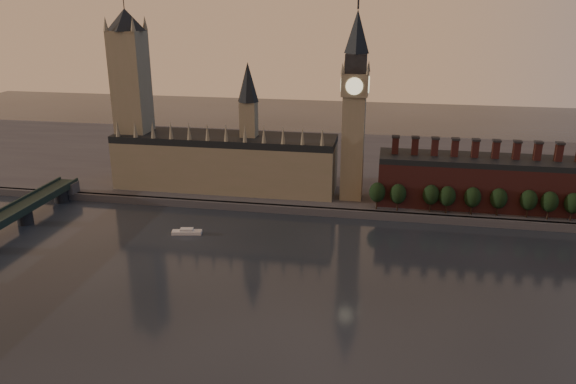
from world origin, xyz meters
name	(u,v)px	position (x,y,z in m)	size (l,w,h in m)	color
ground	(305,298)	(0.00, 0.00, 0.00)	(900.00, 900.00, 0.00)	black
north_bank	(343,167)	(0.00, 178.04, 2.00)	(900.00, 182.00, 4.00)	#47474C
palace_of_westminster	(226,159)	(-64.41, 114.91, 21.63)	(130.00, 30.30, 74.00)	#7D6E59
victoria_tower	(132,93)	(-120.00, 115.00, 59.09)	(24.00, 24.00, 108.00)	#7D6E59
big_ben	(354,105)	(10.00, 110.00, 56.83)	(15.00, 15.00, 107.00)	#7D6E59
chimney_block	(482,181)	(80.00, 110.00, 17.82)	(110.00, 25.00, 37.00)	#582421
embankment_tree_0	(377,192)	(24.83, 94.15, 13.47)	(8.60, 8.60, 14.88)	black
embankment_tree_1	(398,194)	(35.76, 93.57, 13.47)	(8.60, 8.60, 14.88)	black
embankment_tree_2	(431,195)	(52.82, 95.11, 13.47)	(8.60, 8.60, 14.88)	black
embankment_tree_3	(447,196)	(61.07, 94.35, 13.47)	(8.60, 8.60, 14.88)	black
embankment_tree_4	(473,197)	(73.81, 94.78, 13.47)	(8.60, 8.60, 14.88)	black
embankment_tree_5	(499,198)	(86.87, 95.35, 13.47)	(8.60, 8.60, 14.88)	black
embankment_tree_6	(529,200)	(101.59, 95.47, 13.47)	(8.60, 8.60, 14.88)	black
embankment_tree_7	(550,202)	(111.46, 94.71, 13.47)	(8.60, 8.60, 14.88)	black
embankment_tree_8	(573,203)	(122.59, 94.41, 13.47)	(8.60, 8.60, 14.88)	black
river_boat	(187,232)	(-67.33, 52.65, 1.13)	(15.30, 6.84, 2.96)	silver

